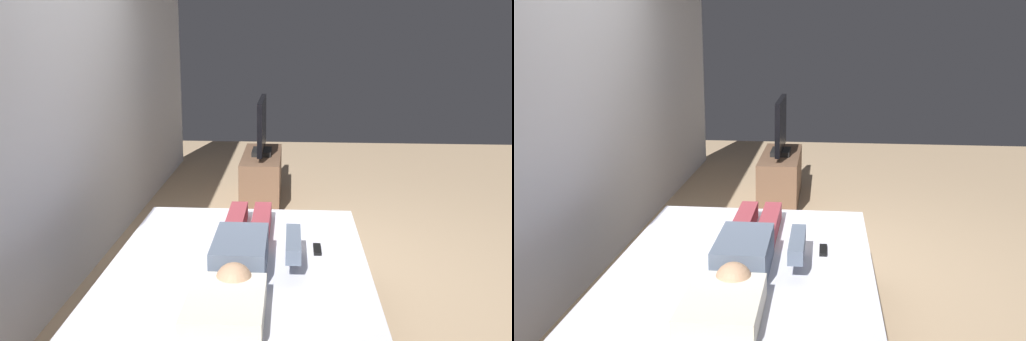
% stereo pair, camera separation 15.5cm
% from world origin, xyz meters
% --- Properties ---
extents(ground_plane, '(10.00, 10.00, 0.00)m').
position_xyz_m(ground_plane, '(0.00, 0.00, 0.00)').
color(ground_plane, tan).
extents(back_wall, '(6.40, 0.10, 2.80)m').
position_xyz_m(back_wall, '(0.40, 1.51, 1.40)').
color(back_wall, silver).
rests_on(back_wall, ground).
extents(bed, '(1.91, 1.49, 0.54)m').
position_xyz_m(bed, '(-0.99, 0.24, 0.26)').
color(bed, brown).
rests_on(bed, ground).
extents(pillow, '(0.48, 0.34, 0.12)m').
position_xyz_m(pillow, '(-1.62, 0.24, 0.60)').
color(pillow, silver).
rests_on(pillow, bed).
extents(person, '(1.26, 0.46, 0.18)m').
position_xyz_m(person, '(-0.96, 0.21, 0.62)').
color(person, slate).
rests_on(person, bed).
extents(remote, '(0.15, 0.04, 0.02)m').
position_xyz_m(remote, '(-0.81, -0.20, 0.55)').
color(remote, black).
rests_on(remote, bed).
extents(tv_stand, '(1.10, 0.40, 0.50)m').
position_xyz_m(tv_stand, '(1.88, 0.27, 0.25)').
color(tv_stand, brown).
rests_on(tv_stand, ground).
extents(tv, '(0.88, 0.20, 0.59)m').
position_xyz_m(tv, '(1.88, 0.27, 0.78)').
color(tv, black).
rests_on(tv, tv_stand).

